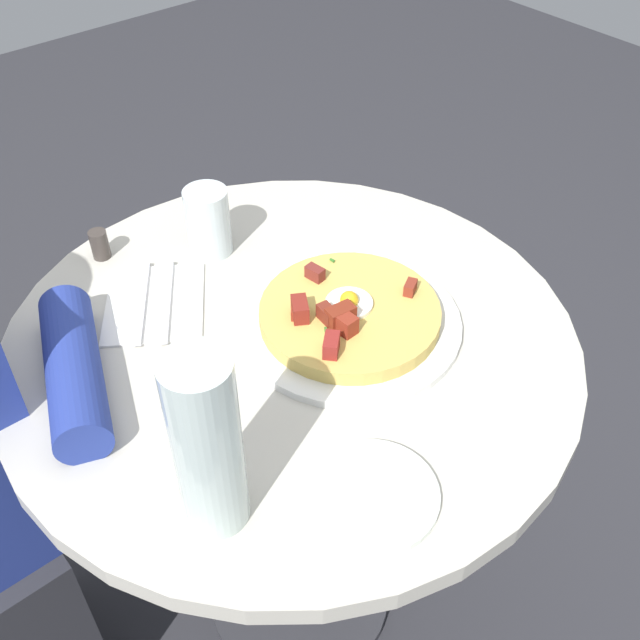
% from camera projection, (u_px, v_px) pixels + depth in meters
% --- Properties ---
extents(ground_plane, '(6.00, 6.00, 0.00)m').
position_uv_depth(ground_plane, '(300.00, 596.00, 1.55)').
color(ground_plane, '#2D2D33').
extents(dining_table, '(0.80, 0.80, 0.75)m').
position_uv_depth(dining_table, '(293.00, 418.00, 1.16)').
color(dining_table, beige).
rests_on(dining_table, ground_plane).
extents(pizza_plate, '(0.31, 0.31, 0.01)m').
position_uv_depth(pizza_plate, '(349.00, 323.00, 1.05)').
color(pizza_plate, white).
rests_on(pizza_plate, dining_table).
extents(breakfast_pizza, '(0.25, 0.25, 0.05)m').
position_uv_depth(breakfast_pizza, '(348.00, 313.00, 1.04)').
color(breakfast_pizza, '#D5B457').
rests_on(breakfast_pizza, pizza_plate).
extents(bread_plate, '(0.15, 0.15, 0.01)m').
position_uv_depth(bread_plate, '(373.00, 495.00, 0.84)').
color(bread_plate, silver).
rests_on(bread_plate, dining_table).
extents(napkin, '(0.21, 0.22, 0.00)m').
position_uv_depth(napkin, '(155.00, 303.00, 1.09)').
color(napkin, white).
rests_on(napkin, dining_table).
extents(fork, '(0.11, 0.16, 0.00)m').
position_uv_depth(fork, '(142.00, 302.00, 1.08)').
color(fork, silver).
rests_on(fork, napkin).
extents(knife, '(0.11, 0.16, 0.00)m').
position_uv_depth(knife, '(167.00, 300.00, 1.09)').
color(knife, silver).
rests_on(knife, napkin).
extents(water_glass, '(0.07, 0.07, 0.11)m').
position_uv_depth(water_glass, '(208.00, 222.00, 1.15)').
color(water_glass, silver).
rests_on(water_glass, dining_table).
extents(water_bottle, '(0.07, 0.07, 0.24)m').
position_uv_depth(water_bottle, '(207.00, 446.00, 0.75)').
color(water_bottle, silver).
rests_on(water_bottle, dining_table).
extents(salt_shaker, '(0.03, 0.03, 0.05)m').
position_uv_depth(salt_shaker, '(88.00, 394.00, 0.93)').
color(salt_shaker, white).
rests_on(salt_shaker, dining_table).
extents(pepper_shaker, '(0.03, 0.03, 0.05)m').
position_uv_depth(pepper_shaker, '(100.00, 244.00, 1.16)').
color(pepper_shaker, '#3F3833').
rests_on(pepper_shaker, dining_table).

